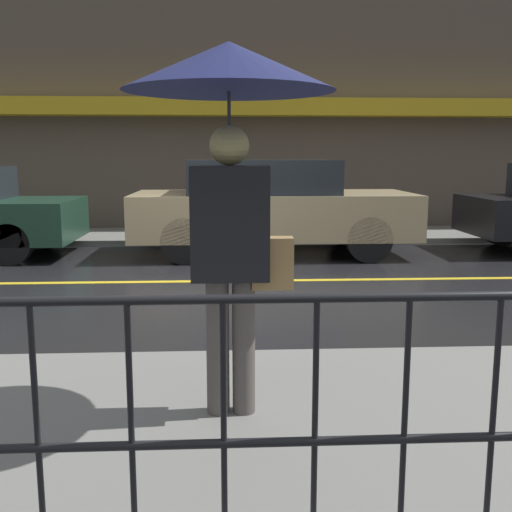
# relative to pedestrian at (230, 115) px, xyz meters

# --- Properties ---
(ground_plane) EXTENTS (80.00, 80.00, 0.00)m
(ground_plane) POSITION_rel_pedestrian_xyz_m (-0.39, 4.28, -1.85)
(ground_plane) COLOR black
(sidewalk_near) EXTENTS (28.00, 2.69, 0.11)m
(sidewalk_near) POSITION_rel_pedestrian_xyz_m (-0.39, -0.20, -1.80)
(sidewalk_near) COLOR slate
(sidewalk_near) RESTS_ON ground_plane
(sidewalk_far) EXTENTS (28.00, 1.98, 0.11)m
(sidewalk_far) POSITION_rel_pedestrian_xyz_m (-0.39, 8.41, -1.80)
(sidewalk_far) COLOR slate
(sidewalk_far) RESTS_ON ground_plane
(lane_marking) EXTENTS (25.20, 0.12, 0.01)m
(lane_marking) POSITION_rel_pedestrian_xyz_m (-0.39, 4.28, -1.85)
(lane_marking) COLOR gold
(lane_marking) RESTS_ON ground_plane
(building_storefront) EXTENTS (28.00, 0.85, 5.19)m
(building_storefront) POSITION_rel_pedestrian_xyz_m (-0.39, 9.52, 0.74)
(building_storefront) COLOR #4C4238
(building_storefront) RESTS_ON ground_plane
(railing_foreground) EXTENTS (12.00, 0.04, 1.03)m
(railing_foreground) POSITION_rel_pedestrian_xyz_m (-0.39, -1.30, -1.10)
(railing_foreground) COLOR black
(railing_foreground) RESTS_ON sidewalk_near
(pedestrian) EXTENTS (1.18, 1.18, 2.14)m
(pedestrian) POSITION_rel_pedestrian_xyz_m (0.00, 0.00, 0.00)
(pedestrian) COLOR #4C4742
(pedestrian) RESTS_ON sidewalk_near
(car_tan) EXTENTS (4.55, 1.93, 1.56)m
(car_tan) POSITION_rel_pedestrian_xyz_m (0.72, 6.44, -1.05)
(car_tan) COLOR tan
(car_tan) RESTS_ON ground_plane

